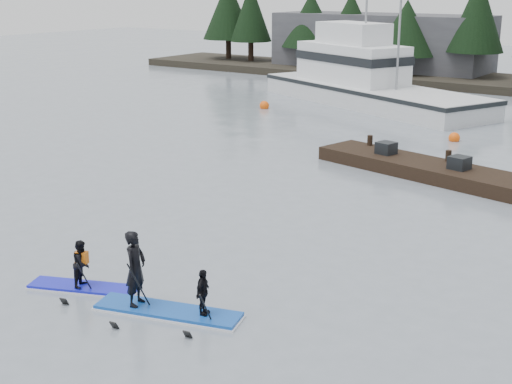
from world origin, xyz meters
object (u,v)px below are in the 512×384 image
Objects in this scene: fishing_boat_large at (366,93)px; paddleboard_duo at (158,287)px; floating_dock at (506,186)px; paddleboard_solo at (83,272)px.

paddleboard_duo is (9.76, -30.07, -0.07)m from fishing_boat_large.
floating_dock is 16.06m from paddleboard_solo.
fishing_boat_large is 31.61m from paddleboard_duo.
paddleboard_duo reaches higher than paddleboard_solo.
paddleboard_duo is at bearing -49.27° from fishing_boat_large.
paddleboard_solo is (7.30, -30.19, -0.26)m from fishing_boat_large.
paddleboard_solo is at bearing -53.65° from fishing_boat_large.
fishing_boat_large is 20.44m from floating_dock.
paddleboard_solo is at bearing 166.29° from paddleboard_duo.
fishing_boat_large reaches higher than paddleboard_solo.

